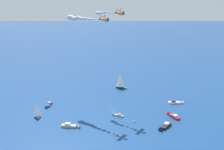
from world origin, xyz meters
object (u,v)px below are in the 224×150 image
motorboat_far_port (176,102)px  motorboat_mid_cluster (165,127)px  marker_buoy (134,122)px  wingwalker_lead (120,9)px  biplane_wingman (104,19)px  biplane_lead (120,13)px  wingwalker_wingman (105,16)px  motorboat_inshore (173,116)px  motorboat_offshore (48,105)px  sailboat_far_stbd (121,80)px  motorboat_near_centre (117,115)px  sailboat_ahead (37,110)px  motorboat_trailing (71,126)px

motorboat_far_port → motorboat_mid_cluster: 40.52m
marker_buoy → wingwalker_lead: (-16.07, -23.13, 61.92)m
biplane_wingman → motorboat_far_port: bearing=143.7°
biplane_lead → wingwalker_wingman: biplane_lead is taller
motorboat_inshore → motorboat_offshore: bearing=-63.4°
biplane_wingman → sailboat_far_stbd: bearing=-154.5°
motorboat_near_centre → biplane_lead: (-14.50, -10.16, 59.65)m
motorboat_near_centre → biplane_lead: size_ratio=0.98×
sailboat_far_stbd → motorboat_inshore: sailboat_far_stbd is taller
marker_buoy → wingwalker_wingman: 63.72m
motorboat_offshore → wingwalker_wingman: wingwalker_wingman is taller
motorboat_inshore → biplane_wingman: size_ratio=1.32×
biplane_lead → motorboat_mid_cluster: bearing=74.6°
sailboat_ahead → biplane_wingman: 66.52m
motorboat_far_port → biplane_wingman: (40.22, -29.57, 56.11)m
motorboat_trailing → sailboat_ahead: bearing=-82.6°
marker_buoy → wingwalker_wingman: (-3.28, -24.77, 58.62)m
motorboat_trailing → biplane_wingman: bearing=-176.4°
motorboat_trailing → marker_buoy: (-27.28, 22.89, -0.42)m
sailboat_ahead → biplane_lead: (-46.18, 25.82, 55.51)m
biplane_wingman → wingwalker_wingman: bearing=177.7°
sailboat_far_stbd → motorboat_inshore: size_ratio=1.44×
motorboat_inshore → wingwalker_wingman: size_ratio=5.51×
motorboat_mid_cluster → motorboat_far_port: bearing=-162.1°
motorboat_inshore → motorboat_mid_cluster: motorboat_mid_cluster is taller
motorboat_near_centre → motorboat_mid_cluster: (-3.36, 30.20, 0.27)m
motorboat_far_port → motorboat_inshore: bearing=22.1°
marker_buoy → wingwalker_wingman: wingwalker_wingman is taller
biplane_lead → biplane_wingman: (12.79, -1.64, -3.30)m
motorboat_offshore → wingwalker_wingman: 69.77m
motorboat_offshore → biplane_lead: biplane_lead is taller
motorboat_mid_cluster → wingwalker_lead: (-11.71, -40.33, 61.49)m
marker_buoy → biplane_wingman: bearing=-96.2°
motorboat_trailing → biplane_lead: 73.19m
sailboat_ahead → motorboat_mid_cluster: (-35.05, 66.18, -3.86)m
wingwalker_lead → wingwalker_wingman: bearing=-7.3°
sailboat_ahead → motorboat_inshore: bearing=129.4°
biplane_lead → wingwalker_wingman: bearing=-7.5°
biplane_lead → biplane_wingman: biplane_lead is taller
motorboat_offshore → sailboat_ahead: 18.58m
motorboat_trailing → wingwalker_wingman: wingwalker_wingman is taller
motorboat_inshore → marker_buoy: (20.89, -13.72, -0.37)m
sailboat_ahead → motorboat_mid_cluster: bearing=117.9°
motorboat_offshore → marker_buoy: (-15.17, 58.39, -0.33)m
sailboat_far_stbd → wingwalker_lead: bearing=36.7°
sailboat_ahead → biplane_wingman: biplane_wingman is taller
marker_buoy → motorboat_near_centre: bearing=-94.4°
sailboat_far_stbd → wingwalker_lead: 67.34m
wingwalker_wingman → motorboat_far_port: bearing=143.3°
biplane_lead → sailboat_far_stbd: bearing=-143.9°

